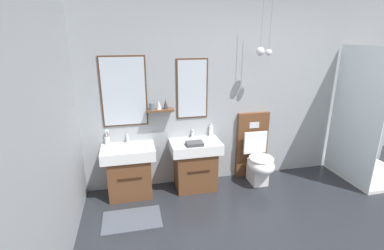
{
  "coord_description": "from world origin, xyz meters",
  "views": [
    {
      "loc": [
        -1.71,
        -1.68,
        2.06
      ],
      "look_at": [
        -0.98,
        1.59,
        0.99
      ],
      "focal_mm": 26.05,
      "sensor_mm": 36.0,
      "label": 1
    }
  ],
  "objects_px": {
    "vanity_sink_right": "(195,163)",
    "toilet": "(256,157)",
    "vanity_sink_left": "(129,169)",
    "shower_tray": "(366,154)",
    "folded_hand_towel": "(195,144)",
    "toothbrush_cup": "(107,140)",
    "soap_dispenser": "(211,131)"
  },
  "relations": [
    {
      "from": "vanity_sink_right",
      "to": "shower_tray",
      "type": "distance_m",
      "value": 2.57
    },
    {
      "from": "toilet",
      "to": "folded_hand_towel",
      "type": "relative_size",
      "value": 4.55
    },
    {
      "from": "vanity_sink_right",
      "to": "soap_dispenser",
      "type": "distance_m",
      "value": 0.51
    },
    {
      "from": "vanity_sink_right",
      "to": "toothbrush_cup",
      "type": "relative_size",
      "value": 3.32
    },
    {
      "from": "toilet",
      "to": "folded_hand_towel",
      "type": "height_order",
      "value": "toilet"
    },
    {
      "from": "toothbrush_cup",
      "to": "shower_tray",
      "type": "xyz_separation_m",
      "value": [
        3.72,
        -0.45,
        -0.36
      ]
    },
    {
      "from": "vanity_sink_right",
      "to": "toothbrush_cup",
      "type": "height_order",
      "value": "toothbrush_cup"
    },
    {
      "from": "vanity_sink_right",
      "to": "soap_dispenser",
      "type": "xyz_separation_m",
      "value": [
        0.27,
        0.17,
        0.4
      ]
    },
    {
      "from": "vanity_sink_left",
      "to": "vanity_sink_right",
      "type": "distance_m",
      "value": 0.9
    },
    {
      "from": "vanity_sink_right",
      "to": "folded_hand_towel",
      "type": "relative_size",
      "value": 3.15
    },
    {
      "from": "vanity_sink_left",
      "to": "shower_tray",
      "type": "distance_m",
      "value": 3.47
    },
    {
      "from": "toothbrush_cup",
      "to": "soap_dispenser",
      "type": "bearing_deg",
      "value": 0.4
    },
    {
      "from": "vanity_sink_left",
      "to": "toilet",
      "type": "xyz_separation_m",
      "value": [
        1.82,
        -0.0,
        0.0
      ]
    },
    {
      "from": "vanity_sink_right",
      "to": "toilet",
      "type": "height_order",
      "value": "toilet"
    },
    {
      "from": "vanity_sink_right",
      "to": "soap_dispenser",
      "type": "bearing_deg",
      "value": 31.78
    },
    {
      "from": "vanity_sink_right",
      "to": "toilet",
      "type": "bearing_deg",
      "value": -0.19
    },
    {
      "from": "toilet",
      "to": "folded_hand_towel",
      "type": "xyz_separation_m",
      "value": [
        -0.96,
        -0.13,
        0.34
      ]
    },
    {
      "from": "vanity_sink_left",
      "to": "toothbrush_cup",
      "type": "bearing_deg",
      "value": 148.79
    },
    {
      "from": "vanity_sink_left",
      "to": "shower_tray",
      "type": "bearing_deg",
      "value": -4.88
    },
    {
      "from": "vanity_sink_right",
      "to": "folded_hand_towel",
      "type": "bearing_deg",
      "value": -106.32
    },
    {
      "from": "vanity_sink_left",
      "to": "shower_tray",
      "type": "xyz_separation_m",
      "value": [
        3.46,
        -0.29,
        0.02
      ]
    },
    {
      "from": "toilet",
      "to": "shower_tray",
      "type": "height_order",
      "value": "shower_tray"
    },
    {
      "from": "soap_dispenser",
      "to": "vanity_sink_right",
      "type": "bearing_deg",
      "value": -148.22
    },
    {
      "from": "toothbrush_cup",
      "to": "shower_tray",
      "type": "relative_size",
      "value": 0.11
    },
    {
      "from": "folded_hand_towel",
      "to": "shower_tray",
      "type": "distance_m",
      "value": 2.62
    },
    {
      "from": "vanity_sink_right",
      "to": "toilet",
      "type": "relative_size",
      "value": 0.69
    },
    {
      "from": "soap_dispenser",
      "to": "shower_tray",
      "type": "relative_size",
      "value": 0.1
    },
    {
      "from": "toilet",
      "to": "toothbrush_cup",
      "type": "xyz_separation_m",
      "value": [
        -2.08,
        0.16,
        0.37
      ]
    },
    {
      "from": "vanity_sink_right",
      "to": "shower_tray",
      "type": "height_order",
      "value": "shower_tray"
    },
    {
      "from": "toilet",
      "to": "folded_hand_towel",
      "type": "bearing_deg",
      "value": -172.08
    },
    {
      "from": "vanity_sink_left",
      "to": "toilet",
      "type": "bearing_deg",
      "value": -0.09
    },
    {
      "from": "vanity_sink_left",
      "to": "toilet",
      "type": "distance_m",
      "value": 1.82
    }
  ]
}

